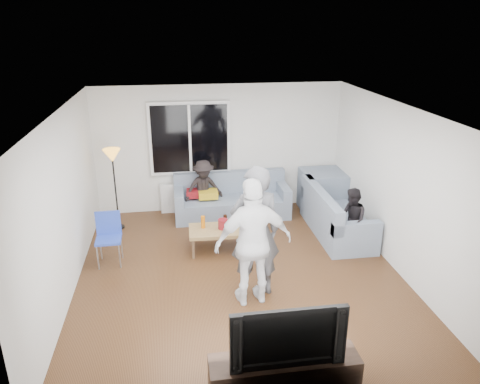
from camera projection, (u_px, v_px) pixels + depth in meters
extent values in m
cube|color=#56351C|center=(239.00, 274.00, 7.25)|extent=(5.00, 5.50, 0.04)
cube|color=white|center=(239.00, 108.00, 6.31)|extent=(5.00, 5.50, 0.04)
cube|color=silver|center=(219.00, 148.00, 9.34)|extent=(5.00, 0.04, 2.60)
cube|color=silver|center=(283.00, 305.00, 4.22)|extent=(5.00, 0.04, 2.60)
cube|color=silver|center=(63.00, 207.00, 6.43)|extent=(0.04, 5.50, 2.60)
cube|color=silver|center=(398.00, 188.00, 7.13)|extent=(0.04, 5.50, 2.60)
cube|color=white|center=(190.00, 138.00, 9.09)|extent=(1.62, 0.06, 1.47)
cube|color=black|center=(190.00, 139.00, 9.06)|extent=(1.50, 0.02, 1.35)
cube|color=white|center=(190.00, 139.00, 9.05)|extent=(0.05, 0.03, 1.35)
cube|color=silver|center=(192.00, 197.00, 9.50)|extent=(1.30, 0.12, 0.62)
imported|color=#285E25|center=(204.00, 175.00, 9.33)|extent=(0.22, 0.20, 0.35)
imported|color=white|center=(189.00, 180.00, 9.32)|extent=(0.16, 0.16, 0.17)
cube|color=slate|center=(322.00, 191.00, 9.48)|extent=(0.85, 0.85, 0.85)
cube|color=gold|center=(208.00, 194.00, 9.10)|extent=(0.38, 0.32, 0.14)
cube|color=maroon|center=(196.00, 193.00, 9.14)|extent=(0.37, 0.32, 0.13)
cube|color=#9D834C|center=(221.00, 239.00, 7.92)|extent=(1.12, 0.63, 0.40)
cylinder|color=maroon|center=(223.00, 224.00, 7.82)|extent=(0.17, 0.17, 0.17)
imported|color=#48484D|center=(255.00, 232.00, 6.41)|extent=(0.72, 0.47, 1.95)
imported|color=silver|center=(254.00, 243.00, 6.21)|extent=(1.13, 0.58, 1.85)
imported|color=black|center=(352.00, 220.00, 7.80)|extent=(0.43, 0.55, 1.12)
imported|color=black|center=(204.00, 189.00, 9.10)|extent=(0.85, 0.60, 1.20)
cube|color=#36241B|center=(284.00, 375.00, 4.87)|extent=(1.60, 0.40, 0.44)
imported|color=black|center=(286.00, 332.00, 4.67)|extent=(1.20, 0.16, 0.69)
cylinder|color=black|center=(225.00, 220.00, 7.98)|extent=(0.07, 0.07, 0.18)
cylinder|color=orange|center=(203.00, 222.00, 7.84)|extent=(0.07, 0.07, 0.22)
cylinder|color=black|center=(238.00, 219.00, 7.97)|extent=(0.07, 0.07, 0.22)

